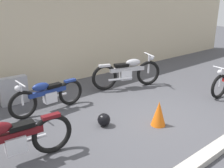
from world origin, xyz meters
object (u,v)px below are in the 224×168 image
object	(u,v)px
stone_marker	(14,91)
motorcycle_silver	(128,72)
helmet	(104,120)
motorcycle_blue	(47,95)
traffic_cone	(159,113)
motorcycle_maroon	(11,142)

from	to	relation	value
stone_marker	motorcycle_silver	world-z (taller)	motorcycle_silver
helmet	motorcycle_blue	xyz separation A→B (m)	(-0.58, 1.43, 0.28)
traffic_cone	helmet	bearing A→B (deg)	141.43
helmet	motorcycle_silver	distance (m)	2.58
motorcycle_maroon	motorcycle_blue	distance (m)	2.11
motorcycle_silver	motorcycle_blue	distance (m)	2.67
motorcycle_maroon	motorcycle_silver	size ratio (longest dim) A/B	0.99
traffic_cone	motorcycle_maroon	distance (m)	2.97
motorcycle_blue	helmet	bearing A→B (deg)	111.10
motorcycle_maroon	stone_marker	bearing A→B (deg)	-105.48
helmet	motorcycle_blue	world-z (taller)	motorcycle_blue
traffic_cone	motorcycle_blue	size ratio (longest dim) A/B	0.29
motorcycle_maroon	helmet	bearing A→B (deg)	-171.01
traffic_cone	motorcycle_maroon	world-z (taller)	motorcycle_maroon
traffic_cone	motorcycle_silver	world-z (taller)	motorcycle_silver
helmet	traffic_cone	size ratio (longest dim) A/B	0.51
motorcycle_silver	helmet	bearing A→B (deg)	-124.19
helmet	motorcycle_maroon	xyz separation A→B (m)	(-1.99, -0.14, 0.31)
helmet	motorcycle_maroon	size ratio (longest dim) A/B	0.13
traffic_cone	motorcycle_blue	bearing A→B (deg)	124.74
stone_marker	motorcycle_maroon	world-z (taller)	motorcycle_maroon
traffic_cone	motorcycle_blue	distance (m)	2.64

